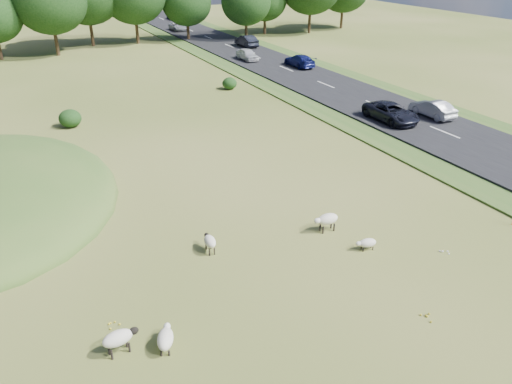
# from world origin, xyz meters

# --- Properties ---
(ground) EXTENTS (160.00, 160.00, 0.00)m
(ground) POSITION_xyz_m (0.00, 20.00, 0.00)
(ground) COLOR #43571B
(ground) RESTS_ON ground
(road) EXTENTS (8.00, 150.00, 0.25)m
(road) POSITION_xyz_m (20.00, 30.00, 0.12)
(road) COLOR black
(road) RESTS_ON ground
(treeline) EXTENTS (96.28, 14.66, 11.70)m
(treeline) POSITION_xyz_m (-1.06, 55.44, 6.57)
(treeline) COLOR black
(treeline) RESTS_ON ground
(shrubs) EXTENTS (28.10, 6.83, 1.41)m
(shrubs) POSITION_xyz_m (-5.23, 25.74, 0.67)
(shrubs) COLOR black
(shrubs) RESTS_ON ground
(sheep_0) EXTENTS (1.36, 0.71, 0.96)m
(sheep_0) POSITION_xyz_m (-7.13, -3.47, 0.67)
(sheep_0) COLOR beige
(sheep_0) RESTS_ON ground
(sheep_1) EXTENTS (0.58, 1.17, 0.83)m
(sheep_1) POSITION_xyz_m (-1.86, 1.14, 0.58)
(sheep_1) COLOR beige
(sheep_1) RESTS_ON ground
(sheep_2) EXTENTS (1.35, 0.64, 0.97)m
(sheep_2) POSITION_xyz_m (4.09, 0.25, 0.68)
(sheep_2) COLOR beige
(sheep_2) RESTS_ON ground
(sheep_3) EXTENTS (1.06, 0.63, 0.59)m
(sheep_3) POSITION_xyz_m (4.82, -2.04, 0.37)
(sheep_3) COLOR beige
(sheep_3) RESTS_ON ground
(sheep_4) EXTENTS (0.95, 1.35, 0.75)m
(sheep_4) POSITION_xyz_m (-5.62, -3.99, 0.47)
(sheep_4) COLOR beige
(sheep_4) RESTS_ON ground
(car_0) EXTENTS (2.34, 5.07, 1.41)m
(car_0) POSITION_xyz_m (18.10, 11.99, 0.95)
(car_0) COLOR black
(car_0) RESTS_ON road
(car_1) EXTENTS (1.97, 4.85, 1.41)m
(car_1) POSITION_xyz_m (21.90, 77.60, 0.95)
(car_1) COLOR navy
(car_1) RESTS_ON road
(car_2) EXTENTS (1.62, 4.66, 1.53)m
(car_2) POSITION_xyz_m (21.90, 46.42, 1.02)
(car_2) COLOR black
(car_2) RESTS_ON road
(car_3) EXTENTS (2.06, 4.46, 1.24)m
(car_3) POSITION_xyz_m (18.10, 64.40, 0.87)
(car_3) COLOR #A1A5A9
(car_3) RESTS_ON road
(car_5) EXTENTS (1.92, 4.71, 1.37)m
(car_5) POSITION_xyz_m (21.90, 32.30, 0.93)
(car_5) COLOR navy
(car_5) RESTS_ON road
(car_6) EXTENTS (1.60, 3.99, 1.36)m
(car_6) POSITION_xyz_m (18.10, 38.31, 0.93)
(car_6) COLOR silver
(car_6) RESTS_ON road
(car_7) EXTENTS (1.43, 4.11, 1.35)m
(car_7) POSITION_xyz_m (21.90, 11.32, 0.93)
(car_7) COLOR #9B9CA2
(car_7) RESTS_ON road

